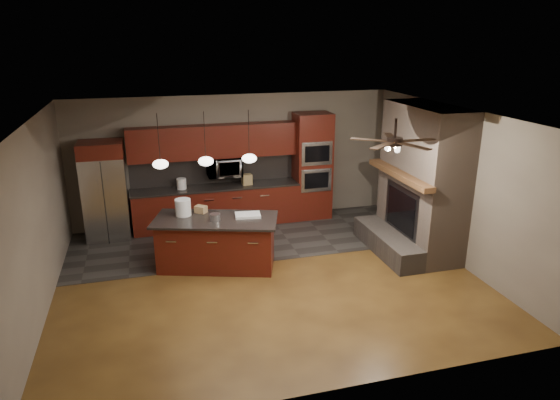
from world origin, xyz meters
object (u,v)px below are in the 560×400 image
object	(u,v)px
white_bucket	(183,207)
oven_tower	(312,166)
paint_tray	(248,215)
counter_box	(247,179)
cardboard_box	(201,209)
microwave	(224,167)
paint_can	(215,217)
refrigerator	(105,191)
counter_bucket	(182,184)
kitchen_island	(217,242)

from	to	relation	value
white_bucket	oven_tower	bearing A→B (deg)	29.35
paint_tray	counter_box	distance (m)	2.05
oven_tower	cardboard_box	size ratio (longest dim) A/B	11.85
microwave	paint_tray	size ratio (longest dim) A/B	1.65
oven_tower	paint_can	world-z (taller)	oven_tower
refrigerator	cardboard_box	xyz separation A→B (m)	(1.74, -1.56, -0.02)
cardboard_box	counter_bucket	world-z (taller)	counter_bucket
oven_tower	paint_can	xyz separation A→B (m)	(-2.50, -2.10, -0.21)
white_bucket	cardboard_box	world-z (taller)	white_bucket
paint_can	paint_tray	world-z (taller)	paint_can
oven_tower	cardboard_box	bearing A→B (deg)	-148.69
refrigerator	white_bucket	xyz separation A→B (m)	(1.42, -1.62, 0.06)
paint_tray	counter_box	size ratio (longest dim) A/B	1.94
refrigerator	counter_box	bearing A→B (deg)	0.61
microwave	white_bucket	size ratio (longest dim) A/B	2.43
counter_bucket	refrigerator	bearing A→B (deg)	-176.96
cardboard_box	kitchen_island	bearing A→B (deg)	-20.41
white_bucket	counter_bucket	distance (m)	1.70
refrigerator	paint_tray	distance (m)	3.20
paint_tray	white_bucket	bearing A→B (deg)	169.75
cardboard_box	counter_box	size ratio (longest dim) A/B	0.88
white_bucket	paint_tray	xyz separation A→B (m)	(1.10, -0.36, -0.13)
white_bucket	counter_box	bearing A→B (deg)	47.60
kitchen_island	refrigerator	bearing A→B (deg)	152.90
white_bucket	paint_can	xyz separation A→B (m)	(0.51, -0.41, -0.09)
kitchen_island	cardboard_box	bearing A→B (deg)	136.52
refrigerator	white_bucket	bearing A→B (deg)	-48.82
microwave	white_bucket	world-z (taller)	microwave
cardboard_box	counter_bucket	distance (m)	1.66
white_bucket	counter_box	world-z (taller)	white_bucket
microwave	white_bucket	bearing A→B (deg)	-120.60
counter_box	paint_can	bearing A→B (deg)	-120.57
cardboard_box	counter_bucket	size ratio (longest dim) A/B	0.88
paint_can	cardboard_box	xyz separation A→B (m)	(-0.19, 0.47, 0.00)
refrigerator	cardboard_box	bearing A→B (deg)	-42.02
oven_tower	kitchen_island	world-z (taller)	oven_tower
kitchen_island	paint_tray	bearing A→B (deg)	14.73
white_bucket	paint_tray	size ratio (longest dim) A/B	0.68
paint_tray	cardboard_box	distance (m)	0.89
counter_box	paint_tray	bearing A→B (deg)	-106.19
paint_can	counter_bucket	xyz separation A→B (m)	(-0.40, 2.11, 0.03)
paint_can	counter_bucket	world-z (taller)	counter_bucket
white_bucket	paint_tray	world-z (taller)	white_bucket
oven_tower	paint_tray	size ratio (longest dim) A/B	5.36
white_bucket	cardboard_box	bearing A→B (deg)	9.89
kitchen_island	paint_tray	xyz separation A→B (m)	(0.57, -0.03, 0.48)
paint_can	counter_bucket	size ratio (longest dim) A/B	0.80
microwave	kitchen_island	size ratio (longest dim) A/B	0.31
cardboard_box	paint_can	bearing A→B (deg)	-26.83
white_bucket	paint_tray	distance (m)	1.16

